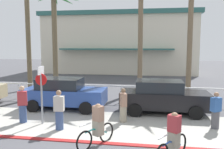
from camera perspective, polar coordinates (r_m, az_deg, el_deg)
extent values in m
plane|color=#4C4C51|center=(16.43, 2.80, -5.31)|extent=(80.00, 80.00, 0.00)
cube|color=#ADAAA0|center=(10.88, -0.72, -11.65)|extent=(44.00, 4.00, 0.02)
cube|color=maroon|center=(9.04, -3.00, -15.58)|extent=(44.00, 0.24, 0.03)
cube|color=beige|center=(33.00, 2.18, 6.88)|extent=(18.44, 9.57, 6.94)
cube|color=#2D605B|center=(33.21, 2.22, 13.32)|extent=(19.04, 10.17, 0.50)
cube|color=#2D605B|center=(27.77, 0.83, 5.92)|extent=(12.91, 1.20, 0.16)
cylinder|color=white|center=(14.78, 2.16, -2.74)|extent=(26.88, 0.08, 0.08)
cylinder|color=white|center=(17.04, -20.93, -3.61)|extent=(0.08, 0.08, 1.00)
cylinder|color=white|center=(16.04, -13.97, -3.99)|extent=(0.08, 0.08, 1.00)
cylinder|color=white|center=(15.30, -6.22, -4.34)|extent=(0.08, 0.08, 1.00)
cylinder|color=white|center=(14.87, 2.15, -4.63)|extent=(0.08, 0.08, 1.00)
cylinder|color=white|center=(14.77, 10.84, -4.83)|extent=(0.08, 0.08, 1.00)
cylinder|color=white|center=(15.01, 19.45, -4.92)|extent=(0.08, 0.08, 1.00)
cylinder|color=gray|center=(11.19, -16.04, -5.61)|extent=(0.08, 0.08, 2.20)
cube|color=white|center=(10.99, -16.26, 0.92)|extent=(0.04, 0.56, 0.36)
cylinder|color=red|center=(11.03, -16.19, -1.14)|extent=(0.52, 0.03, 0.52)
cylinder|color=brown|center=(20.16, -19.01, 10.38)|extent=(0.36, 0.36, 9.66)
cylinder|color=brown|center=(17.85, -13.15, 6.73)|extent=(0.36, 0.36, 6.95)
cone|color=#387F3D|center=(18.96, -12.99, 16.61)|extent=(0.70, 1.79, 0.76)
cylinder|color=#756047|center=(18.43, 6.65, 10.51)|extent=(0.36, 0.36, 9.30)
cylinder|color=#756047|center=(18.07, 17.72, 9.05)|extent=(0.36, 0.36, 8.50)
cube|color=#284793|center=(13.56, -10.92, -4.89)|extent=(4.40, 1.80, 0.80)
cube|color=#1E2328|center=(13.53, -11.98, -2.02)|extent=(2.29, 1.58, 0.56)
cylinder|color=black|center=(14.09, -4.20, -6.01)|extent=(0.66, 0.22, 0.66)
cylinder|color=black|center=(12.39, -6.15, -7.83)|extent=(0.66, 0.22, 0.66)
cylinder|color=black|center=(14.98, -14.78, -5.44)|extent=(0.66, 0.22, 0.66)
cylinder|color=black|center=(13.40, -17.92, -7.00)|extent=(0.66, 0.22, 0.66)
cube|color=black|center=(12.75, 12.04, -5.67)|extent=(4.40, 1.80, 0.80)
cube|color=#1E2328|center=(12.61, 10.98, -2.64)|extent=(2.29, 1.58, 0.56)
cylinder|color=black|center=(13.85, 17.68, -6.54)|extent=(0.66, 0.22, 0.66)
cylinder|color=black|center=(12.13, 18.92, -8.49)|extent=(0.66, 0.22, 0.66)
cylinder|color=black|center=(13.72, 5.90, -6.38)|extent=(0.66, 0.22, 0.66)
cylinder|color=black|center=(11.98, 5.38, -8.34)|extent=(0.66, 0.22, 0.66)
torus|color=black|center=(8.35, 15.65, -15.47)|extent=(0.46, 0.63, 0.72)
cylinder|color=#2851A8|center=(8.02, 14.52, -15.24)|extent=(0.43, 0.60, 0.35)
cylinder|color=#2851A8|center=(7.54, 12.53, -15.49)|extent=(0.26, 0.34, 0.07)
cylinder|color=#2851A8|center=(7.91, 14.19, -14.98)|extent=(0.05, 0.05, 0.44)
cylinder|color=silver|center=(7.29, 11.79, -14.06)|extent=(0.31, 0.43, 0.04)
cube|color=gray|center=(7.89, 14.20, -14.58)|extent=(0.41, 0.42, 0.52)
cube|color=#A33338|center=(7.72, 14.32, -10.98)|extent=(0.43, 0.41, 0.52)
sphere|color=#9E7556|center=(7.65, 14.37, -9.34)|extent=(0.22, 0.22, 0.22)
torus|color=black|center=(8.36, -6.45, -15.22)|extent=(0.42, 0.65, 0.72)
torus|color=black|center=(9.09, -1.28, -13.31)|extent=(0.42, 0.65, 0.72)
cylinder|color=#197F7A|center=(8.81, -2.76, -12.96)|extent=(0.40, 0.62, 0.35)
cylinder|color=#197F7A|center=(8.41, -5.26, -12.95)|extent=(0.24, 0.35, 0.07)
cylinder|color=#197F7A|center=(8.72, -3.20, -12.68)|extent=(0.05, 0.05, 0.44)
cylinder|color=silver|center=(8.20, -6.25, -11.57)|extent=(0.29, 0.45, 0.04)
cube|color=gray|center=(8.70, -3.20, -12.31)|extent=(0.40, 0.42, 0.52)
cube|color=#93705B|center=(8.54, -3.23, -9.02)|extent=(0.43, 0.40, 0.52)
sphere|color=#9E7556|center=(8.48, -3.24, -7.52)|extent=(0.22, 0.22, 0.22)
cylinder|color=#384C7A|center=(10.42, -12.15, -10.42)|extent=(0.35, 0.35, 0.80)
cube|color=#B7B2A8|center=(10.23, -12.25, -6.65)|extent=(0.43, 0.30, 0.61)
sphere|color=#9E7556|center=(10.14, -12.32, -4.20)|extent=(0.22, 0.22, 0.22)
cylinder|color=gray|center=(11.18, 2.64, -9.20)|extent=(0.41, 0.41, 0.75)
cube|color=#93705B|center=(11.01, 2.66, -5.90)|extent=(0.37, 0.46, 0.57)
sphere|color=brown|center=(10.93, 2.67, -3.75)|extent=(0.21, 0.21, 0.21)
cylinder|color=#4C4C51|center=(11.19, 22.91, -9.74)|extent=(0.44, 0.44, 0.74)
cube|color=#2D5699|center=(11.03, 23.07, -6.45)|extent=(0.48, 0.44, 0.57)
sphere|color=#9E7556|center=(10.94, 23.17, -4.31)|extent=(0.20, 0.20, 0.20)
cylinder|color=#384C7A|center=(11.78, -20.03, -8.62)|extent=(0.42, 0.42, 0.81)
cube|color=#A33338|center=(11.62, -20.17, -5.23)|extent=(0.47, 0.40, 0.62)
sphere|color=#D6A884|center=(11.54, -20.26, -3.04)|extent=(0.22, 0.22, 0.22)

